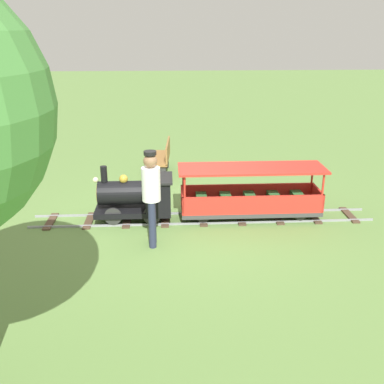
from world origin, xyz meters
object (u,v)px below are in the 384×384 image
locomotive (138,196)px  park_bench (163,158)px  conductor_person (151,191)px  passenger_car (250,197)px

locomotive → park_bench: (2.76, -0.44, -0.07)m
conductor_person → park_bench: 3.82m
conductor_person → park_bench: size_ratio=1.23×
locomotive → passenger_car: bearing=-90.0°
park_bench → conductor_person: bearing=177.8°
locomotive → passenger_car: (0.00, -2.11, -0.06)m
conductor_person → park_bench: conductor_person is taller
passenger_car → conductor_person: conductor_person is taller
locomotive → conductor_person: bearing=-163.7°
passenger_car → conductor_person: bearing=119.4°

